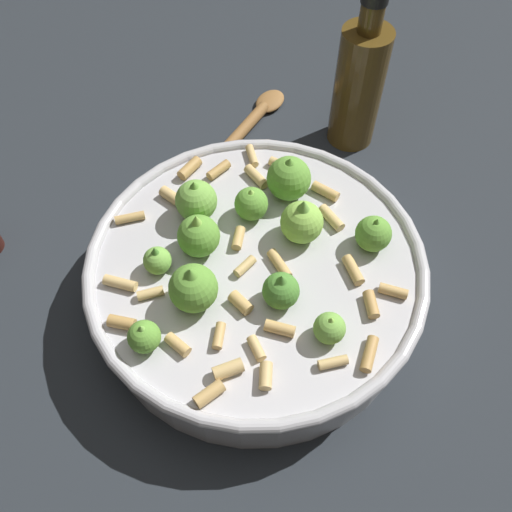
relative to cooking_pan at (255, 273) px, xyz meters
The scene contains 4 objects.
ground_plane 0.04m from the cooking_pan, 41.27° to the left, with size 2.40×2.40×0.00m, color #23282D.
cooking_pan is the anchor object (origin of this frame).
olive_oil_bottle 0.29m from the cooking_pan, 168.89° to the left, with size 0.06×0.06×0.21m.
wooden_spoon 0.25m from the cooking_pan, 159.18° to the right, with size 0.24×0.09×0.02m.
Camera 1 is at (0.30, 0.08, 0.52)m, focal length 38.39 mm.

